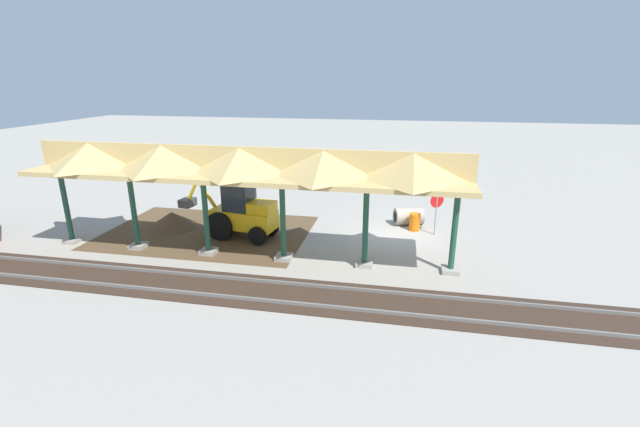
{
  "coord_description": "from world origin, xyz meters",
  "views": [
    {
      "loc": [
        -0.01,
        20.72,
        7.64
      ],
      "look_at": [
        3.55,
        2.25,
        1.6
      ],
      "focal_mm": 24.0,
      "sensor_mm": 36.0,
      "label": 1
    }
  ],
  "objects_px": {
    "stop_sign": "(437,205)",
    "traffic_barrel": "(415,222)",
    "backhoe": "(241,213)",
    "concrete_pipe": "(409,216)"
  },
  "relations": [
    {
      "from": "traffic_barrel",
      "to": "backhoe",
      "type": "bearing_deg",
      "value": 17.18
    },
    {
      "from": "stop_sign",
      "to": "backhoe",
      "type": "distance_m",
      "value": 9.69
    },
    {
      "from": "stop_sign",
      "to": "traffic_barrel",
      "type": "relative_size",
      "value": 2.43
    },
    {
      "from": "concrete_pipe",
      "to": "traffic_barrel",
      "type": "height_order",
      "value": "concrete_pipe"
    },
    {
      "from": "concrete_pipe",
      "to": "traffic_barrel",
      "type": "distance_m",
      "value": 0.91
    },
    {
      "from": "backhoe",
      "to": "traffic_barrel",
      "type": "xyz_separation_m",
      "value": [
        -8.46,
        -2.61,
        -0.82
      ]
    },
    {
      "from": "backhoe",
      "to": "concrete_pipe",
      "type": "distance_m",
      "value": 8.91
    },
    {
      "from": "stop_sign",
      "to": "backhoe",
      "type": "bearing_deg",
      "value": 12.74
    },
    {
      "from": "stop_sign",
      "to": "backhoe",
      "type": "height_order",
      "value": "backhoe"
    },
    {
      "from": "backhoe",
      "to": "stop_sign",
      "type": "bearing_deg",
      "value": -167.26
    }
  ]
}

